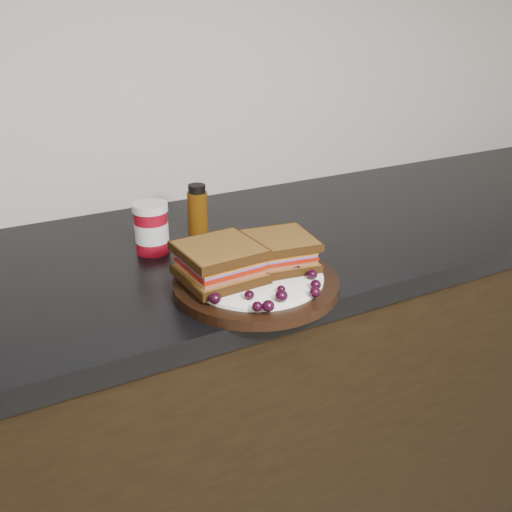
{
  "coord_description": "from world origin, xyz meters",
  "views": [
    {
      "loc": [
        -0.12,
        0.74,
        1.34
      ],
      "look_at": [
        0.29,
        1.5,
        0.96
      ],
      "focal_mm": 40.0,
      "sensor_mm": 36.0,
      "label": 1
    }
  ],
  "objects_px": {
    "sandwich_left": "(220,262)",
    "condiment_jar": "(151,228)",
    "plate": "(256,284)",
    "oil_bottle": "(198,212)"
  },
  "relations": [
    {
      "from": "plate",
      "to": "sandwich_left",
      "type": "distance_m",
      "value": 0.07
    },
    {
      "from": "plate",
      "to": "oil_bottle",
      "type": "bearing_deg",
      "value": 89.4
    },
    {
      "from": "sandwich_left",
      "to": "condiment_jar",
      "type": "height_order",
      "value": "condiment_jar"
    },
    {
      "from": "plate",
      "to": "oil_bottle",
      "type": "height_order",
      "value": "oil_bottle"
    },
    {
      "from": "condiment_jar",
      "to": "oil_bottle",
      "type": "relative_size",
      "value": 0.86
    },
    {
      "from": "plate",
      "to": "condiment_jar",
      "type": "xyz_separation_m",
      "value": [
        -0.1,
        0.23,
        0.04
      ]
    },
    {
      "from": "sandwich_left",
      "to": "plate",
      "type": "bearing_deg",
      "value": -23.84
    },
    {
      "from": "condiment_jar",
      "to": "plate",
      "type": "bearing_deg",
      "value": -66.21
    },
    {
      "from": "oil_bottle",
      "to": "sandwich_left",
      "type": "bearing_deg",
      "value": -104.4
    },
    {
      "from": "sandwich_left",
      "to": "condiment_jar",
      "type": "distance_m",
      "value": 0.21
    }
  ]
}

